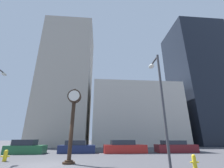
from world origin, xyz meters
TOP-DOWN VIEW (x-y plane):
  - ground_plane at (0.00, 0.00)m, footprint 200.00×200.00m
  - building_tall_tower at (-4.55, 24.00)m, footprint 10.88×12.00m
  - building_storefront_row at (11.54, 24.00)m, footprint 18.95×12.00m
  - building_glass_modern at (29.12, 24.00)m, footprint 12.27×12.00m
  - street_clock at (1.35, 0.59)m, footprint 0.99×0.81m
  - car_green at (-4.58, 7.71)m, footprint 3.96×1.93m
  - car_navy at (0.86, 8.17)m, footprint 4.05×1.94m
  - car_red at (6.24, 7.76)m, footprint 4.87×2.06m
  - car_maroon at (12.37, 7.90)m, footprint 4.67×1.88m
  - fire_hydrant_near at (-3.53, 2.11)m, footprint 0.61×0.26m
  - fire_hydrant_far at (8.70, -1.64)m, footprint 0.50×0.22m
  - street_lamp_right at (6.91, -2.09)m, footprint 0.36×1.57m

SIDE VIEW (x-z plane):
  - ground_plane at x=0.00m, z-range 0.00..0.00m
  - fire_hydrant_far at x=8.70m, z-range 0.01..0.73m
  - fire_hydrant_near at x=-3.53m, z-range 0.01..0.78m
  - car_navy at x=0.86m, z-range -0.10..1.24m
  - car_maroon at x=12.37m, z-range -0.09..1.24m
  - car_red at x=6.24m, z-range -0.10..1.28m
  - car_green at x=-4.58m, z-range -0.11..1.32m
  - street_clock at x=1.35m, z-range 0.62..5.81m
  - street_lamp_right at x=6.91m, z-range 1.07..7.72m
  - building_storefront_row at x=11.54m, z-range 0.00..13.00m
  - building_tall_tower at x=-4.55m, z-range 0.00..28.68m
  - building_glass_modern at x=29.12m, z-range 0.00..31.18m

